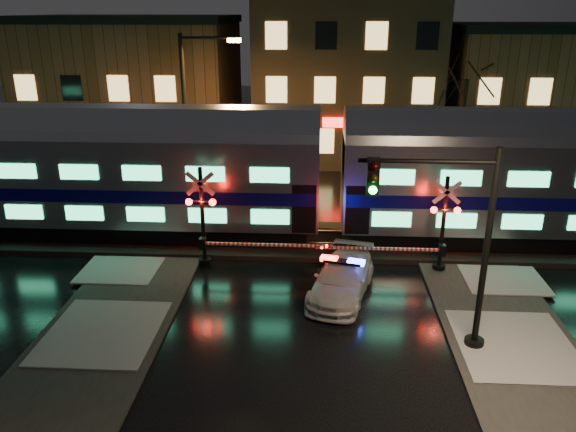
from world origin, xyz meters
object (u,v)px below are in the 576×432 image
object	(u,v)px
traffic_light	(452,248)
streetlight	(191,113)
crossing_signal_left	(211,227)
crossing_signal_right	(433,234)
police_car	(342,279)

from	to	relation	value
traffic_light	streetlight	distance (m)	15.92
crossing_signal_left	streetlight	world-z (taller)	streetlight
crossing_signal_right	streetlight	distance (m)	13.20
crossing_signal_left	streetlight	size ratio (longest dim) A/B	0.66
police_car	traffic_light	xyz separation A→B (m)	(2.99, -3.26, 2.72)
crossing_signal_left	streetlight	bearing A→B (deg)	107.42
crossing_signal_right	traffic_light	world-z (taller)	traffic_light
streetlight	police_car	bearing A→B (deg)	-50.60
crossing_signal_left	streetlight	xyz separation A→B (m)	(-2.10, 6.69, 3.38)
crossing_signal_left	streetlight	distance (m)	7.78
police_car	traffic_light	bearing A→B (deg)	-33.28
police_car	streetlight	distance (m)	12.24
crossing_signal_right	crossing_signal_left	size ratio (longest dim) A/B	0.95
crossing_signal_right	traffic_light	distance (m)	5.69
police_car	crossing_signal_right	distance (m)	4.28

